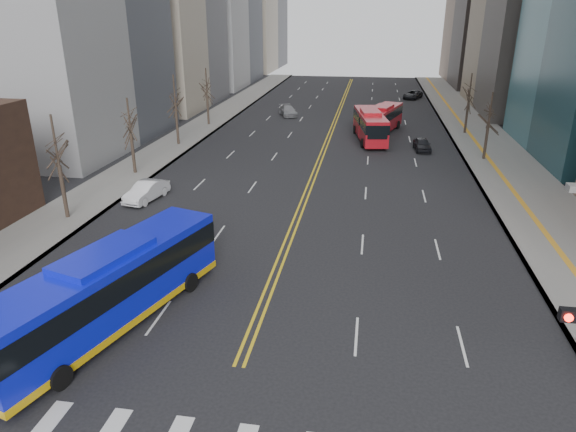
{
  "coord_description": "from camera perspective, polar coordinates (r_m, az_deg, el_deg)",
  "views": [
    {
      "loc": [
        4.78,
        -11.73,
        13.54
      ],
      "look_at": [
        0.94,
        11.88,
        4.06
      ],
      "focal_mm": 32.0,
      "sensor_mm": 36.0,
      "label": 1
    }
  ],
  "objects": [
    {
      "name": "car_white",
      "position": [
        41.15,
        -15.46,
        2.68
      ],
      "size": [
        2.33,
        4.65,
        1.46
      ],
      "primitive_type": "imported",
      "rotation": [
        0.0,
        0.0,
        -0.18
      ],
      "color": "silver",
      "rests_on": "ground"
    },
    {
      "name": "red_bus_near",
      "position": [
        59.57,
        9.1,
        10.09
      ],
      "size": [
        4.18,
        11.05,
        3.43
      ],
      "color": "#AD121C",
      "rests_on": "ground"
    },
    {
      "name": "car_dark_far",
      "position": [
        91.8,
        13.69,
        12.97
      ],
      "size": [
        3.91,
        5.4,
        1.36
      ],
      "primitive_type": "imported",
      "rotation": [
        0.0,
        0.0,
        -0.38
      ],
      "color": "black",
      "rests_on": "ground"
    },
    {
      "name": "centerline",
      "position": [
        68.26,
        5.11,
        10.1
      ],
      "size": [
        0.55,
        100.0,
        0.01
      ],
      "color": "gold",
      "rests_on": "ground"
    },
    {
      "name": "red_bus_far",
      "position": [
        63.63,
        10.4,
        10.68
      ],
      "size": [
        5.25,
        10.61,
        3.31
      ],
      "color": "#AD121C",
      "rests_on": "ground"
    },
    {
      "name": "sidewalk_right",
      "position": [
        59.68,
        21.44,
        7.08
      ],
      "size": [
        7.0,
        130.0,
        0.15
      ],
      "primitive_type": "cube",
      "color": "gray",
      "rests_on": "ground"
    },
    {
      "name": "car_dark_mid",
      "position": [
        56.4,
        14.68,
        7.71
      ],
      "size": [
        1.87,
        3.97,
        1.31
      ],
      "primitive_type": "imported",
      "rotation": [
        0.0,
        0.0,
        0.09
      ],
      "color": "black",
      "rests_on": "ground"
    },
    {
      "name": "car_silver",
      "position": [
        73.89,
        -0.01,
        11.6
      ],
      "size": [
        3.58,
        5.15,
        1.39
      ],
      "primitive_type": "imported",
      "rotation": [
        0.0,
        0.0,
        0.38
      ],
      "color": "gray",
      "rests_on": "ground"
    },
    {
      "name": "sidewalk_left",
      "position": [
        62.07,
        -11.19,
        8.68
      ],
      "size": [
        5.0,
        130.0,
        0.15
      ],
      "primitive_type": "cube",
      "color": "gray",
      "rests_on": "ground"
    },
    {
      "name": "blue_bus",
      "position": [
        24.81,
        -19.36,
        -7.5
      ],
      "size": [
        6.44,
        13.32,
        3.78
      ],
      "color": "#0E17D5",
      "rests_on": "ground"
    },
    {
      "name": "street_trees",
      "position": [
        48.58,
        -5.28,
        11.25
      ],
      "size": [
        35.2,
        47.2,
        7.6
      ],
      "color": "#2C221B",
      "rests_on": "ground"
    }
  ]
}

